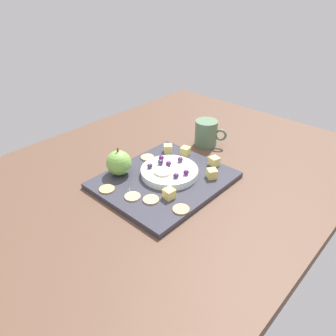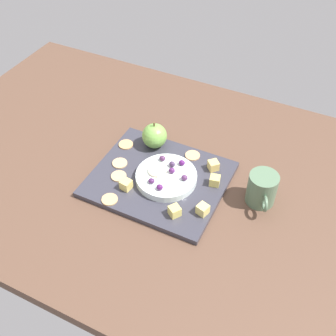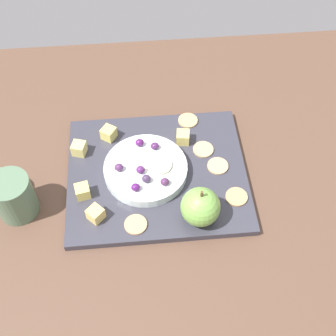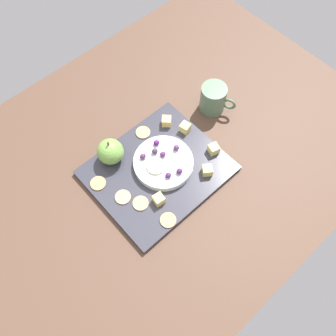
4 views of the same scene
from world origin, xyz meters
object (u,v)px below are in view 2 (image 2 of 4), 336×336
grape_5 (160,187)px  apple_slice_0 (157,170)px  cracker_0 (119,176)px  cheese_cube_1 (126,185)px  cheese_cube_3 (175,211)px  cheese_cube_2 (215,181)px  grape_0 (182,163)px  cracker_3 (193,155)px  cup (262,189)px  grape_6 (172,170)px  grape_1 (172,164)px  grape_4 (151,181)px  cracker_4 (110,199)px  cheese_cube_0 (203,209)px  cracker_1 (126,145)px  serving_dish (166,177)px  cracker_2 (120,163)px  grape_2 (162,158)px  cheese_cube_4 (213,165)px  grape_3 (184,178)px  apple_whole (154,136)px  platter (159,179)px

grape_5 → apple_slice_0: (-3.37, 5.30, -0.43)cm
cracker_0 → grape_5: bearing=-3.8°
cheese_cube_1 → cheese_cube_3: 14.90cm
cheese_cube_2 → grape_0: size_ratio=1.53×
cracker_3 → cup: 22.18cm
grape_6 → apple_slice_0: grape_6 is taller
grape_1 → cheese_cube_3: bearing=-62.0°
cheese_cube_1 → grape_4: bearing=26.2°
cracker_4 → grape_4: grape_4 is taller
cheese_cube_0 → cracker_4: bearing=-164.0°
cracker_3 → grape_1: bearing=-107.5°
grape_5 → apple_slice_0: grape_5 is taller
cheese_cube_2 → cracker_1: size_ratio=0.62×
serving_dish → cheese_cube_2: bearing=19.3°
cracker_3 → grape_4: 16.30cm
serving_dish → grape_4: grape_4 is taller
cracker_1 → grape_6: size_ratio=2.45×
cracker_2 → cracker_3: same height
serving_dish → apple_slice_0: 2.87cm
cracker_1 → apple_slice_0: 15.53cm
cheese_cube_2 → cracker_0: cheese_cube_2 is taller
cheese_cube_0 → cheese_cube_2: (-0.93, 10.12, 0.00)cm
cheese_cube_0 → grape_2: (-15.95, 10.32, 1.39)cm
cheese_cube_3 → cracker_1: (-23.08, 16.55, -1.05)cm
cheese_cube_0 → cheese_cube_3: (-5.81, -3.41, 0.00)cm
cracker_0 → grape_2: size_ratio=2.45×
cheese_cube_0 → cheese_cube_1: same height
cracker_3 → cheese_cube_3: bearing=-78.0°
serving_dish → cracker_1: (-16.23, 7.13, -0.77)cm
cheese_cube_4 → grape_6: bearing=-136.9°
grape_3 → grape_6: bearing=166.9°
cracker_2 → grape_0: bearing=18.1°
cracker_4 → cheese_cube_2: bearing=37.8°
grape_0 → grape_3: bearing=-58.5°
cheese_cube_3 → grape_3: size_ratio=1.53×
grape_1 → cup: (23.61, 1.63, 0.08)cm
cheese_cube_4 → grape_2: (-12.63, -4.81, 1.39)cm
grape_1 → grape_4: size_ratio=1.00×
serving_dish → apple_whole: size_ratio=2.27×
cheese_cube_0 → grape_1: 15.88cm
platter → grape_6: bearing=22.3°
cracker_0 → cracker_3: (14.12, 15.70, 0.00)cm
cracker_2 → grape_2: size_ratio=2.45×
apple_whole → grape_4: (6.82, -14.87, -0.87)cm
cracker_1 → cracker_4: same height
cheese_cube_0 → grape_2: size_ratio=1.53×
cracker_1 → cracker_3: (18.69, 4.13, 0.00)cm
serving_dish → grape_5: (0.80, -5.28, 1.70)cm
apple_whole → cup: size_ratio=0.70×
cracker_0 → cracker_4: bearing=-74.9°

